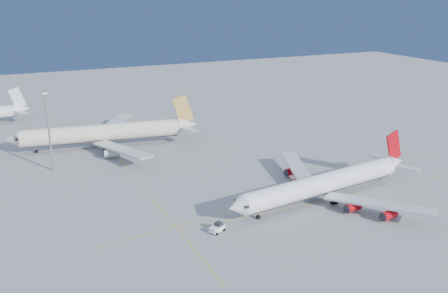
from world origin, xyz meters
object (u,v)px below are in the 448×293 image
Objects in this scene: airliner_etihad at (106,133)px; pushback_tug at (217,228)px; light_mast at (48,124)px; airliner_virgin at (326,183)px.

airliner_etihad is 15.55× the size of pushback_tug.
airliner_etihad is 2.66× the size of light_mast.
airliner_etihad reaches higher than airliner_virgin.
light_mast reaches higher than airliner_virgin.
light_mast reaches higher than airliner_etihad.
airliner_virgin is 0.93× the size of airliner_etihad.
pushback_tug is 68.75m from light_mast.
light_mast reaches higher than pushback_tug.
light_mast is (-21.03, -17.75, 9.71)m from airliner_etihad.
light_mast is (-64.87, 55.03, 10.43)m from airliner_virgin.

